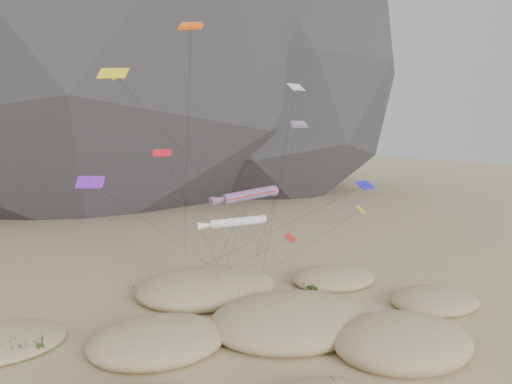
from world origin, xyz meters
TOP-DOWN VIEW (x-y plane):
  - ground at (0.00, 0.00)m, footprint 500.00×500.00m
  - dunes at (-0.47, 5.89)m, footprint 52.50×38.72m
  - dune_grass at (-0.41, 3.77)m, footprint 42.87×28.74m
  - kite_stakes at (1.66, 23.60)m, footprint 21.84×6.84m
  - rainbow_tube_kite at (2.03, 12.81)m, footprint 8.19×9.83m
  - white_tube_kite at (0.29, 12.50)m, footprint 7.06×10.62m
  - orange_parafoil at (-3.37, 14.76)m, footprint 5.45×15.48m
  - multi_parafoil at (9.49, 14.47)m, footprint 3.25×8.29m
  - delta_kites at (0.45, 10.41)m, footprint 31.90×18.62m

SIDE VIEW (x-z plane):
  - ground at x=0.00m, z-range 0.00..0.00m
  - kite_stakes at x=1.66m, z-range 0.00..0.30m
  - dunes at x=-0.47m, z-range -1.19..2.64m
  - dune_grass at x=-0.41m, z-range 0.09..1.64m
  - white_tube_kite at x=0.29m, z-range 4.27..14.25m
  - rainbow_tube_kite at x=2.03m, z-range 5.54..18.43m
  - delta_kites at x=0.45m, z-range 3.32..27.61m
  - multi_parafoil at x=9.49m, z-range 9.31..29.28m
  - orange_parafoil at x=-3.37m, z-range 13.93..43.62m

